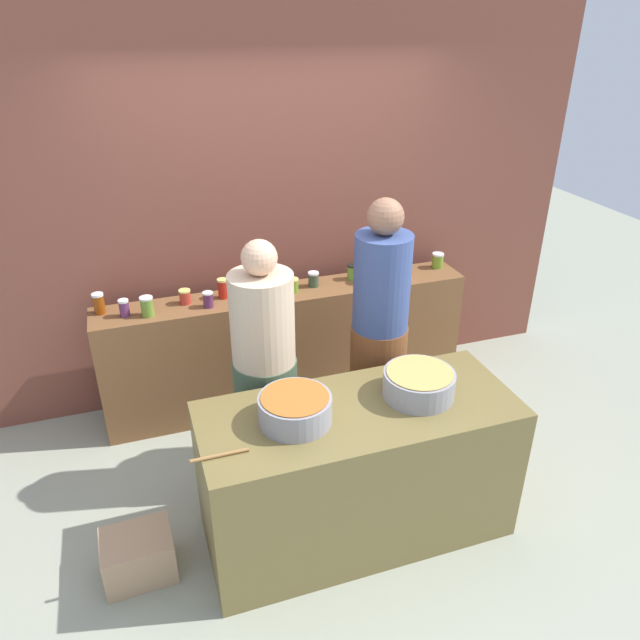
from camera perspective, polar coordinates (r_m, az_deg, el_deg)
ground at (r=3.94m, az=1.70°, el=-15.99°), size 12.00×12.00×0.00m
storefront_wall at (r=4.41m, az=-4.68°, el=11.53°), size 4.80×0.12×3.00m
display_shelf at (r=4.51m, az=-3.06°, el=-2.53°), size 2.70×0.36×0.91m
prep_table at (r=3.44m, az=3.57°, el=-14.11°), size 1.70×0.70×0.85m
preserve_jar_0 at (r=4.21m, az=-20.29°, el=1.49°), size 0.08×0.08×0.14m
preserve_jar_1 at (r=4.12m, az=-18.13°, el=1.09°), size 0.07×0.07×0.12m
preserve_jar_2 at (r=4.08m, az=-16.12°, el=1.26°), size 0.09×0.09×0.13m
preserve_jar_3 at (r=4.20m, az=-12.72°, el=2.18°), size 0.08×0.08×0.10m
preserve_jar_4 at (r=4.12m, az=-10.60°, el=1.93°), size 0.07×0.07×0.11m
preserve_jar_5 at (r=4.22m, az=-9.23°, el=2.98°), size 0.07×0.07×0.14m
preserve_jar_6 at (r=4.19m, az=-6.66°, el=2.68°), size 0.08×0.08×0.11m
preserve_jar_7 at (r=4.26m, az=-4.48°, el=3.47°), size 0.07×0.07×0.14m
preserve_jar_8 at (r=4.27m, az=-2.61°, el=3.32°), size 0.09×0.09×0.10m
preserve_jar_9 at (r=4.36m, az=-0.63°, el=3.90°), size 0.08×0.08×0.11m
preserve_jar_10 at (r=4.48m, az=3.11°, el=4.59°), size 0.08×0.08×0.11m
preserve_jar_11 at (r=4.43m, az=4.72°, el=4.43°), size 0.09×0.09×0.14m
preserve_jar_12 at (r=4.54m, az=5.62°, el=4.73°), size 0.08×0.08×0.10m
preserve_jar_13 at (r=4.54m, az=6.99°, el=4.80°), size 0.09×0.09×0.12m
preserve_jar_14 at (r=4.64m, az=7.86°, el=5.35°), size 0.07×0.07×0.13m
preserve_jar_15 at (r=4.77m, az=11.13°, el=5.59°), size 0.09×0.09×0.12m
cooking_pot_left at (r=3.04m, az=-2.38°, el=-8.46°), size 0.37×0.37×0.15m
cooking_pot_center at (r=3.27m, az=9.38°, el=-6.01°), size 0.39×0.39×0.15m
wooden_spoon at (r=2.90m, az=-9.52°, el=-12.58°), size 0.28×0.02×0.02m
cook_with_tongs at (r=3.60m, az=-5.21°, el=-5.91°), size 0.38×0.38×1.63m
cook_in_cap at (r=3.78m, az=5.59°, el=-2.76°), size 0.36×0.36×1.78m
bread_crate at (r=3.55m, az=-16.88°, el=-20.65°), size 0.37×0.30×0.26m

